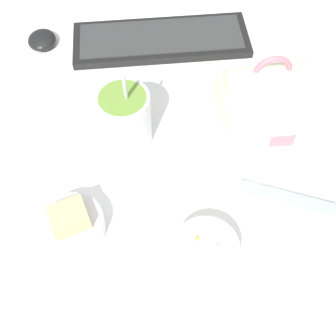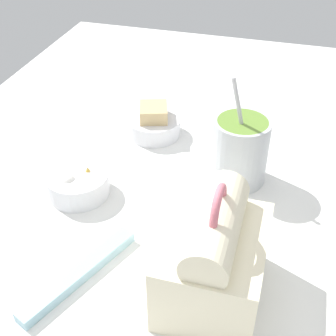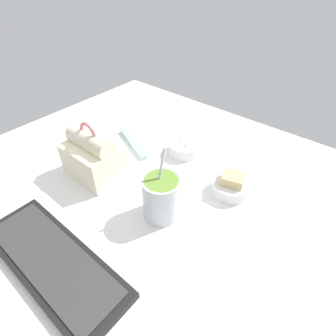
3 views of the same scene
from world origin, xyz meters
TOP-DOWN VIEW (x-y plane):
  - desk_surface at (0.00, 0.00)cm, footprint 140.00×110.00cm
  - keyboard at (6.51, 33.17)cm, footprint 40.23×13.94cm
  - lunch_bag at (23.64, 7.25)cm, footprint 16.62×13.03cm
  - soup_cup at (-2.56, 6.51)cm, footprint 9.75×9.75cm
  - bento_bowl_sandwich at (-12.64, -12.31)cm, footprint 10.86×10.86cm
  - bento_bowl_snacks at (9.11, -19.06)cm, footprint 10.72×10.72cm
  - chopstick_case at (26.35, -11.05)cm, footprint 19.76×10.10cm

SIDE VIEW (x-z plane):
  - desk_surface at x=0.00cm, z-range 0.00..2.00cm
  - chopstick_case at x=26.35cm, z-range 2.00..3.60cm
  - keyboard at x=6.51cm, z-range 1.97..4.07cm
  - bento_bowl_snacks at x=9.11cm, z-range 1.75..6.61cm
  - bento_bowl_sandwich at x=-12.64cm, z-range 1.18..7.64cm
  - soup_cup at x=-2.56cm, z-range -1.77..18.21cm
  - lunch_bag at x=23.64cm, z-range -0.36..17.91cm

